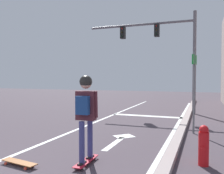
{
  "coord_description": "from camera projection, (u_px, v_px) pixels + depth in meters",
  "views": [
    {
      "loc": [
        4.06,
        -1.43,
        1.73
      ],
      "look_at": [
        1.24,
        5.96,
        1.44
      ],
      "focal_mm": 38.5,
      "sensor_mm": 36.0,
      "label": 1
    }
  ],
  "objects": [
    {
      "name": "lane_line_curbside",
      "position": [
        172.0,
        135.0,
        7.32
      ],
      "size": [
        0.12,
        20.0,
        0.01
      ],
      "primitive_type": "cube",
      "color": "silver",
      "rests_on": "ground"
    },
    {
      "name": "lane_line_center",
      "position": [
        82.0,
        127.0,
        8.42
      ],
      "size": [
        0.12,
        20.0,
        0.01
      ],
      "primitive_type": "cube",
      "color": "silver",
      "rests_on": "ground"
    },
    {
      "name": "lane_arrow_head",
      "position": [
        124.0,
        136.0,
        7.14
      ],
      "size": [
        0.71,
        0.71,
        0.01
      ],
      "primitive_type": "cube",
      "rotation": [
        0.0,
        0.0,
        0.79
      ],
      "color": "silver",
      "rests_on": "ground"
    },
    {
      "name": "lane_arrow_stem",
      "position": [
        114.0,
        143.0,
        6.35
      ],
      "size": [
        0.16,
        1.4,
        0.01
      ],
      "primitive_type": "cube",
      "color": "silver",
      "rests_on": "ground"
    },
    {
      "name": "skateboard",
      "position": [
        86.0,
        161.0,
        4.82
      ],
      "size": [
        0.23,
        0.85,
        0.08
      ],
      "color": "red",
      "rests_on": "ground"
    },
    {
      "name": "spare_skateboard",
      "position": [
        19.0,
        162.0,
        4.73
      ],
      "size": [
        0.84,
        0.31,
        0.08
      ],
      "color": "#98592B",
      "rests_on": "ground"
    },
    {
      "name": "curb_strip",
      "position": [
        180.0,
        133.0,
        7.23
      ],
      "size": [
        0.24,
        24.0,
        0.14
      ],
      "primitive_type": "cube",
      "color": "#A29290",
      "rests_on": "ground"
    },
    {
      "name": "stop_bar",
      "position": [
        148.0,
        116.0,
        10.95
      ],
      "size": [
        3.22,
        0.4,
        0.01
      ],
      "primitive_type": "cube",
      "color": "silver",
      "rests_on": "ground"
    },
    {
      "name": "fire_hydrant",
      "position": [
        204.0,
        146.0,
        4.74
      ],
      "size": [
        0.2,
        0.3,
        0.81
      ],
      "color": "red",
      "rests_on": "ground"
    },
    {
      "name": "street_sign_post",
      "position": [
        194.0,
        81.0,
        7.46
      ],
      "size": [
        0.13,
        0.44,
        2.56
      ],
      "color": "slate",
      "rests_on": "ground"
    },
    {
      "name": "traffic_signal_mast",
      "position": [
        162.0,
        43.0,
        12.08
      ],
      "size": [
        5.54,
        0.34,
        4.96
      ],
      "color": "slate",
      "rests_on": "ground"
    },
    {
      "name": "skater",
      "position": [
        86.0,
        106.0,
        4.76
      ],
      "size": [
        0.47,
        0.63,
        1.71
      ],
      "color": "navy",
      "rests_on": "skateboard"
    }
  ]
}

